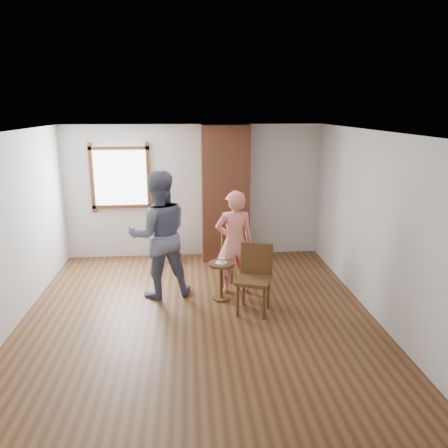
{
  "coord_description": "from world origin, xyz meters",
  "views": [
    {
      "loc": [
        -0.11,
        -5.73,
        2.91
      ],
      "look_at": [
        0.43,
        0.8,
        1.15
      ],
      "focal_mm": 35.0,
      "sensor_mm": 36.0,
      "label": 1
    }
  ],
  "objects_px": {
    "stoneware_crock": "(168,251)",
    "dining_chair_right": "(255,274)",
    "dining_chair_left": "(236,247)",
    "side_table": "(221,275)",
    "person_pink": "(234,242)",
    "man": "(159,235)"
  },
  "relations": [
    {
      "from": "dining_chair_right",
      "to": "side_table",
      "type": "distance_m",
      "value": 0.64
    },
    {
      "from": "dining_chair_right",
      "to": "side_table",
      "type": "height_order",
      "value": "dining_chair_right"
    },
    {
      "from": "dining_chair_left",
      "to": "side_table",
      "type": "distance_m",
      "value": 0.98
    },
    {
      "from": "side_table",
      "to": "person_pink",
      "type": "relative_size",
      "value": 0.36
    },
    {
      "from": "dining_chair_right",
      "to": "person_pink",
      "type": "xyz_separation_m",
      "value": [
        -0.23,
        0.69,
        0.28
      ]
    },
    {
      "from": "dining_chair_left",
      "to": "side_table",
      "type": "bearing_deg",
      "value": -124.75
    },
    {
      "from": "dining_chair_right",
      "to": "person_pink",
      "type": "bearing_deg",
      "value": 127.99
    },
    {
      "from": "man",
      "to": "person_pink",
      "type": "relative_size",
      "value": 1.19
    },
    {
      "from": "dining_chair_right",
      "to": "side_table",
      "type": "relative_size",
      "value": 1.66
    },
    {
      "from": "dining_chair_left",
      "to": "person_pink",
      "type": "height_order",
      "value": "person_pink"
    },
    {
      "from": "person_pink",
      "to": "stoneware_crock",
      "type": "bearing_deg",
      "value": -58.42
    },
    {
      "from": "stoneware_crock",
      "to": "dining_chair_left",
      "type": "height_order",
      "value": "dining_chair_left"
    },
    {
      "from": "stoneware_crock",
      "to": "dining_chair_right",
      "type": "distance_m",
      "value": 2.66
    },
    {
      "from": "stoneware_crock",
      "to": "dining_chair_left",
      "type": "distance_m",
      "value": 1.59
    },
    {
      "from": "dining_chair_right",
      "to": "man",
      "type": "bearing_deg",
      "value": 174.46
    },
    {
      "from": "dining_chair_left",
      "to": "man",
      "type": "xyz_separation_m",
      "value": [
        -1.28,
        -0.66,
        0.44
      ]
    },
    {
      "from": "dining_chair_left",
      "to": "side_table",
      "type": "xyz_separation_m",
      "value": [
        -0.34,
        -0.9,
        -0.15
      ]
    },
    {
      "from": "stoneware_crock",
      "to": "person_pink",
      "type": "relative_size",
      "value": 0.24
    },
    {
      "from": "dining_chair_left",
      "to": "person_pink",
      "type": "relative_size",
      "value": 0.59
    },
    {
      "from": "dining_chair_right",
      "to": "man",
      "type": "relative_size",
      "value": 0.5
    },
    {
      "from": "side_table",
      "to": "man",
      "type": "height_order",
      "value": "man"
    },
    {
      "from": "dining_chair_right",
      "to": "person_pink",
      "type": "relative_size",
      "value": 0.6
    }
  ]
}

